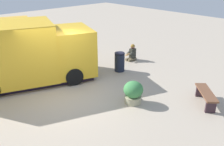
# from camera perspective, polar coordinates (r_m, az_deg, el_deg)

# --- Properties ---
(ground_plane) EXTENTS (40.00, 40.00, 0.00)m
(ground_plane) POSITION_cam_1_polar(r_m,az_deg,el_deg) (9.74, -10.37, -4.77)
(ground_plane) COLOR #B5A590
(food_truck) EXTENTS (4.29, 5.84, 2.54)m
(food_truck) POSITION_cam_1_polar(r_m,az_deg,el_deg) (10.74, -19.63, 4.01)
(food_truck) COLOR gold
(food_truck) RESTS_ON ground_plane
(person_customer) EXTENTS (0.46, 0.79, 0.86)m
(person_customer) POSITION_cam_1_polar(r_m,az_deg,el_deg) (13.08, 4.64, 4.44)
(person_customer) COLOR brown
(person_customer) RESTS_ON ground_plane
(planter_flowering_far) EXTENTS (0.70, 0.70, 0.83)m
(planter_flowering_far) POSITION_cam_1_polar(r_m,az_deg,el_deg) (8.82, 4.92, -4.39)
(planter_flowering_far) COLOR tan
(planter_flowering_far) RESTS_ON ground_plane
(plaza_bench) EXTENTS (1.30, 1.30, 0.49)m
(plaza_bench) POSITION_cam_1_polar(r_m,az_deg,el_deg) (9.35, 20.84, -4.76)
(plaza_bench) COLOR brown
(plaza_bench) RESTS_ON ground_plane
(trash_bin) EXTENTS (0.47, 0.47, 0.94)m
(trash_bin) POSITION_cam_1_polar(r_m,az_deg,el_deg) (11.55, 1.76, 2.68)
(trash_bin) COLOR #192030
(trash_bin) RESTS_ON ground_plane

